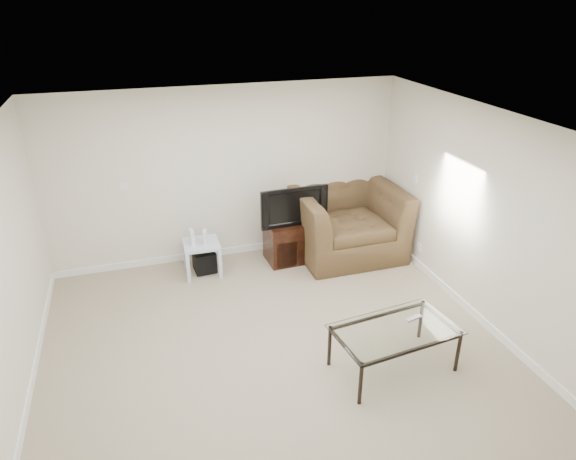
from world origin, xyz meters
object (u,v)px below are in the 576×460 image
object	(u,v)px
subwoofer	(204,261)
recliner	(347,211)
side_table	(202,258)
television	(292,205)
tv_stand	(291,241)
coffee_table	(393,349)

from	to	relation	value
subwoofer	recliner	world-z (taller)	recliner
side_table	subwoofer	xyz separation A→B (m)	(0.03, 0.02, -0.07)
television	subwoofer	size ratio (longest dim) A/B	3.12
tv_stand	coffee_table	bearing A→B (deg)	-86.76
tv_stand	side_table	bearing A→B (deg)	177.17
subwoofer	coffee_table	world-z (taller)	coffee_table
television	side_table	world-z (taller)	television
tv_stand	coffee_table	xyz separation A→B (m)	(0.28, -2.61, -0.05)
tv_stand	side_table	distance (m)	1.31
recliner	coffee_table	bearing A→B (deg)	-102.93
tv_stand	recliner	bearing A→B (deg)	-4.56
television	side_table	size ratio (longest dim) A/B	1.88
subwoofer	coffee_table	size ratio (longest dim) A/B	0.23
side_table	tv_stand	bearing A→B (deg)	0.00
tv_stand	side_table	world-z (taller)	tv_stand
television	coffee_table	bearing A→B (deg)	-86.16
television	recliner	size ratio (longest dim) A/B	0.59
television	recliner	xyz separation A→B (m)	(0.85, 0.00, -0.20)
tv_stand	television	bearing A→B (deg)	-90.00
tv_stand	subwoofer	world-z (taller)	tv_stand
recliner	side_table	bearing A→B (deg)	178.96
coffee_table	recliner	bearing A→B (deg)	77.43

